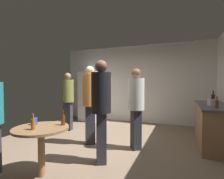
{
  "coord_description": "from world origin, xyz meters",
  "views": [
    {
      "loc": [
        1.61,
        -3.41,
        1.39
      ],
      "look_at": [
        0.04,
        0.5,
        1.23
      ],
      "focal_mm": 27.69,
      "sensor_mm": 36.0,
      "label": 1
    }
  ],
  "objects_px": {
    "person_in_white_shirt": "(136,102)",
    "foreground_table": "(41,134)",
    "wine_bottle_on_counter": "(213,99)",
    "plastic_cup_blue": "(35,121)",
    "beer_bottle_on_counter": "(217,104)",
    "person_in_orange_shirt": "(90,98)",
    "person_in_black_shirt": "(101,103)",
    "beer_bottle_amber": "(33,124)",
    "beer_bottle_brown": "(63,120)",
    "kettle": "(212,102)",
    "person_in_olive_shirt": "(68,97)",
    "refrigerator": "(90,96)"
  },
  "relations": [
    {
      "from": "foreground_table",
      "to": "beer_bottle_on_counter",
      "type": "bearing_deg",
      "value": 36.94
    },
    {
      "from": "beer_bottle_amber",
      "to": "kettle",
      "type": "bearing_deg",
      "value": 43.96
    },
    {
      "from": "person_in_orange_shirt",
      "to": "person_in_white_shirt",
      "type": "distance_m",
      "value": 1.05
    },
    {
      "from": "refrigerator",
      "to": "foreground_table",
      "type": "height_order",
      "value": "refrigerator"
    },
    {
      "from": "wine_bottle_on_counter",
      "to": "person_in_white_shirt",
      "type": "relative_size",
      "value": 0.18
    },
    {
      "from": "wine_bottle_on_counter",
      "to": "person_in_white_shirt",
      "type": "xyz_separation_m",
      "value": [
        -1.56,
        -1.09,
        -0.03
      ]
    },
    {
      "from": "beer_bottle_amber",
      "to": "beer_bottle_brown",
      "type": "xyz_separation_m",
      "value": [
        0.22,
        0.37,
        0.0
      ]
    },
    {
      "from": "refrigerator",
      "to": "person_in_white_shirt",
      "type": "relative_size",
      "value": 1.07
    },
    {
      "from": "wine_bottle_on_counter",
      "to": "person_in_olive_shirt",
      "type": "xyz_separation_m",
      "value": [
        -3.77,
        -0.41,
        -0.04
      ]
    },
    {
      "from": "refrigerator",
      "to": "plastic_cup_blue",
      "type": "relative_size",
      "value": 16.36
    },
    {
      "from": "foreground_table",
      "to": "person_in_olive_shirt",
      "type": "xyz_separation_m",
      "value": [
        -1.16,
        2.24,
        0.35
      ]
    },
    {
      "from": "refrigerator",
      "to": "person_in_orange_shirt",
      "type": "height_order",
      "value": "refrigerator"
    },
    {
      "from": "beer_bottle_on_counter",
      "to": "wine_bottle_on_counter",
      "type": "bearing_deg",
      "value": 86.69
    },
    {
      "from": "kettle",
      "to": "beer_bottle_amber",
      "type": "distance_m",
      "value": 3.53
    },
    {
      "from": "refrigerator",
      "to": "beer_bottle_on_counter",
      "type": "xyz_separation_m",
      "value": [
        3.76,
        -1.73,
        0.08
      ]
    },
    {
      "from": "wine_bottle_on_counter",
      "to": "person_in_white_shirt",
      "type": "height_order",
      "value": "person_in_white_shirt"
    },
    {
      "from": "person_in_white_shirt",
      "to": "foreground_table",
      "type": "bearing_deg",
      "value": 19.41
    },
    {
      "from": "wine_bottle_on_counter",
      "to": "plastic_cup_blue",
      "type": "relative_size",
      "value": 2.82
    },
    {
      "from": "beer_bottle_amber",
      "to": "foreground_table",
      "type": "bearing_deg",
      "value": 88.62
    },
    {
      "from": "beer_bottle_on_counter",
      "to": "person_in_orange_shirt",
      "type": "relative_size",
      "value": 0.13
    },
    {
      "from": "beer_bottle_on_counter",
      "to": "person_in_black_shirt",
      "type": "relative_size",
      "value": 0.13
    },
    {
      "from": "wine_bottle_on_counter",
      "to": "beer_bottle_brown",
      "type": "relative_size",
      "value": 1.35
    },
    {
      "from": "kettle",
      "to": "plastic_cup_blue",
      "type": "height_order",
      "value": "kettle"
    },
    {
      "from": "refrigerator",
      "to": "beer_bottle_amber",
      "type": "bearing_deg",
      "value": -72.54
    },
    {
      "from": "kettle",
      "to": "beer_bottle_brown",
      "type": "xyz_separation_m",
      "value": [
        -2.32,
        -2.07,
        -0.15
      ]
    },
    {
      "from": "kettle",
      "to": "foreground_table",
      "type": "height_order",
      "value": "kettle"
    },
    {
      "from": "person_in_orange_shirt",
      "to": "person_in_black_shirt",
      "type": "xyz_separation_m",
      "value": [
        0.64,
        -0.76,
        0.01
      ]
    },
    {
      "from": "plastic_cup_blue",
      "to": "beer_bottle_on_counter",
      "type": "bearing_deg",
      "value": 33.72
    },
    {
      "from": "wine_bottle_on_counter",
      "to": "beer_bottle_amber",
      "type": "relative_size",
      "value": 1.35
    },
    {
      "from": "refrigerator",
      "to": "foreground_table",
      "type": "relative_size",
      "value": 2.25
    },
    {
      "from": "person_in_white_shirt",
      "to": "person_in_black_shirt",
      "type": "height_order",
      "value": "person_in_black_shirt"
    },
    {
      "from": "beer_bottle_brown",
      "to": "plastic_cup_blue",
      "type": "height_order",
      "value": "beer_bottle_brown"
    },
    {
      "from": "foreground_table",
      "to": "wine_bottle_on_counter",
      "type": "bearing_deg",
      "value": 45.53
    },
    {
      "from": "wine_bottle_on_counter",
      "to": "person_in_olive_shirt",
      "type": "height_order",
      "value": "person_in_olive_shirt"
    },
    {
      "from": "kettle",
      "to": "person_in_orange_shirt",
      "type": "distance_m",
      "value": 2.66
    },
    {
      "from": "wine_bottle_on_counter",
      "to": "plastic_cup_blue",
      "type": "distance_m",
      "value": 3.82
    },
    {
      "from": "beer_bottle_on_counter",
      "to": "person_in_orange_shirt",
      "type": "height_order",
      "value": "person_in_orange_shirt"
    },
    {
      "from": "wine_bottle_on_counter",
      "to": "plastic_cup_blue",
      "type": "height_order",
      "value": "wine_bottle_on_counter"
    },
    {
      "from": "beer_bottle_amber",
      "to": "beer_bottle_brown",
      "type": "relative_size",
      "value": 1.0
    },
    {
      "from": "refrigerator",
      "to": "beer_bottle_amber",
      "type": "distance_m",
      "value": 3.99
    },
    {
      "from": "kettle",
      "to": "beer_bottle_brown",
      "type": "height_order",
      "value": "kettle"
    },
    {
      "from": "wine_bottle_on_counter",
      "to": "refrigerator",
      "type": "bearing_deg",
      "value": 165.21
    },
    {
      "from": "refrigerator",
      "to": "beer_bottle_on_counter",
      "type": "distance_m",
      "value": 4.14
    },
    {
      "from": "beer_bottle_on_counter",
      "to": "beer_bottle_brown",
      "type": "distance_m",
      "value": 2.9
    },
    {
      "from": "kettle",
      "to": "beer_bottle_brown",
      "type": "bearing_deg",
      "value": -138.17
    },
    {
      "from": "beer_bottle_on_counter",
      "to": "person_in_black_shirt",
      "type": "distance_m",
      "value": 2.27
    },
    {
      "from": "beer_bottle_on_counter",
      "to": "beer_bottle_amber",
      "type": "relative_size",
      "value": 1.0
    },
    {
      "from": "refrigerator",
      "to": "person_in_black_shirt",
      "type": "height_order",
      "value": "refrigerator"
    },
    {
      "from": "refrigerator",
      "to": "beer_bottle_brown",
      "type": "height_order",
      "value": "refrigerator"
    },
    {
      "from": "beer_bottle_amber",
      "to": "plastic_cup_blue",
      "type": "height_order",
      "value": "beer_bottle_amber"
    }
  ]
}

